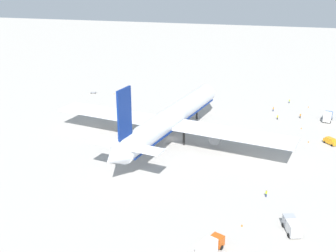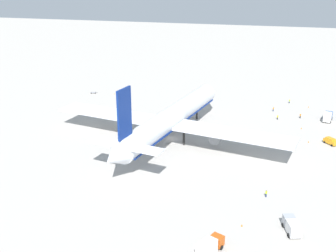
{
  "view_description": "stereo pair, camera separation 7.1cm",
  "coord_description": "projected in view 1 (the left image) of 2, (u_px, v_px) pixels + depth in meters",
  "views": [
    {
      "loc": [
        -116.76,
        -30.34,
        49.28
      ],
      "look_at": [
        -3.85,
        0.29,
        5.57
      ],
      "focal_mm": 44.39,
      "sensor_mm": 36.0,
      "label": 1
    },
    {
      "loc": [
        -116.74,
        -30.41,
        49.28
      ],
      "look_at": [
        -3.85,
        0.29,
        5.57
      ],
      "focal_mm": 44.39,
      "sensor_mm": 36.0,
      "label": 2
    }
  ],
  "objects": [
    {
      "name": "service_truck_2",
      "position": [
        210.0,
        246.0,
        76.63
      ],
      "size": [
        6.94,
        4.71,
        3.08
      ],
      "color": "#BF4C14",
      "rests_on": "ground"
    },
    {
      "name": "traffic_cone_2",
      "position": [
        301.0,
        128.0,
        138.08
      ],
      "size": [
        0.36,
        0.36,
        0.55
      ],
      "primitive_type": "cone",
      "color": "orange",
      "rests_on": "ground"
    },
    {
      "name": "ground_worker_4",
      "position": [
        300.0,
        116.0,
        148.06
      ],
      "size": [
        0.45,
        0.45,
        1.69
      ],
      "color": "black",
      "rests_on": "ground"
    },
    {
      "name": "traffic_cone_0",
      "position": [
        114.0,
        94.0,
        177.0
      ],
      "size": [
        0.36,
        0.36,
        0.55
      ],
      "primitive_type": "cone",
      "color": "orange",
      "rests_on": "ground"
    },
    {
      "name": "traffic_cone_3",
      "position": [
        309.0,
        142.0,
        127.22
      ],
      "size": [
        0.36,
        0.36,
        0.55
      ],
      "primitive_type": "cone",
      "color": "orange",
      "rests_on": "ground"
    },
    {
      "name": "ground_worker_3",
      "position": [
        277.0,
        117.0,
        146.78
      ],
      "size": [
        0.5,
        0.5,
        1.65
      ],
      "color": "black",
      "rests_on": "ground"
    },
    {
      "name": "ground_worker_2",
      "position": [
        273.0,
        109.0,
        155.34
      ],
      "size": [
        0.56,
        0.56,
        1.65
      ],
      "color": "navy",
      "rests_on": "ground"
    },
    {
      "name": "traffic_cone_1",
      "position": [
        242.0,
        225.0,
        85.34
      ],
      "size": [
        0.36,
        0.36,
        0.55
      ],
      "primitive_type": "cone",
      "color": "orange",
      "rests_on": "ground"
    },
    {
      "name": "ground_plane",
      "position": [
        172.0,
        139.0,
        130.25
      ],
      "size": [
        600.0,
        600.0,
        0.0
      ],
      "primitive_type": "plane",
      "color": "#ADA8A0"
    },
    {
      "name": "airliner",
      "position": [
        170.0,
        119.0,
        126.76
      ],
      "size": [
        70.84,
        76.64,
        23.07
      ],
      "color": "silver",
      "rests_on": "ground"
    },
    {
      "name": "ground_worker_0",
      "position": [
        289.0,
        101.0,
        164.84
      ],
      "size": [
        0.57,
        0.57,
        1.64
      ],
      "color": "navy",
      "rests_on": "ground"
    },
    {
      "name": "service_truck_3",
      "position": [
        292.0,
        226.0,
        82.96
      ],
      "size": [
        6.09,
        3.95,
        2.73
      ],
      "color": "#999EA5",
      "rests_on": "ground"
    },
    {
      "name": "ground_worker_1",
      "position": [
        266.0,
        194.0,
        96.27
      ],
      "size": [
        0.47,
        0.47,
        1.74
      ],
      "color": "navy",
      "rests_on": "ground"
    },
    {
      "name": "service_truck_1",
      "position": [
        328.0,
        116.0,
        144.86
      ],
      "size": [
        6.64,
        3.72,
        3.23
      ],
      "color": "#194CA5",
      "rests_on": "ground"
    },
    {
      "name": "baggage_cart_0",
      "position": [
        93.0,
        93.0,
        178.67
      ],
      "size": [
        2.08,
        3.05,
        0.4
      ],
      "color": "gray",
      "rests_on": "ground"
    },
    {
      "name": "service_van",
      "position": [
        330.0,
        141.0,
        125.67
      ],
      "size": [
        4.43,
        4.24,
        1.97
      ],
      "color": "orange",
      "rests_on": "ground"
    },
    {
      "name": "traffic_cone_4",
      "position": [
        308.0,
        107.0,
        159.73
      ],
      "size": [
        0.36,
        0.36,
        0.55
      ],
      "primitive_type": "cone",
      "color": "orange",
      "rests_on": "ground"
    }
  ]
}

